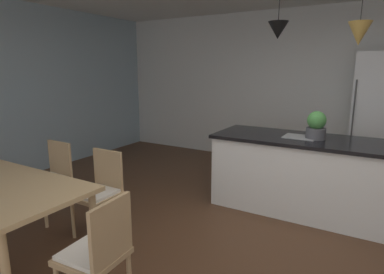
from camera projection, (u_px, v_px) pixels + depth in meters
name	position (u px, v px, depth m)	size (l,w,h in m)	color
ground_plane	(258.00, 260.00, 2.93)	(10.00, 8.40, 0.04)	#4C301E
wall_back_kitchen	(326.00, 89.00, 5.39)	(10.00, 0.12, 2.70)	silver
chair_far_left	(52.00, 177.00, 3.67)	(0.41, 0.41, 0.87)	tan
chair_kitchen_end	(98.00, 252.00, 2.17)	(0.42, 0.42, 0.87)	tan
chair_far_right	(100.00, 190.00, 3.28)	(0.40, 0.40, 0.87)	tan
kitchen_island	(305.00, 174.00, 3.82)	(2.16, 0.85, 0.91)	white
refrigerator	(380.00, 119.00, 4.72)	(0.75, 0.67, 1.93)	silver
pendant_over_island_main	(278.00, 30.00, 3.68)	(0.23, 0.23, 0.67)	black
pendant_over_island_aux	(359.00, 33.00, 3.28)	(0.23, 0.23, 0.77)	black
potted_plant_on_island	(316.00, 126.00, 3.66)	(0.22, 0.22, 0.32)	#4C4C51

